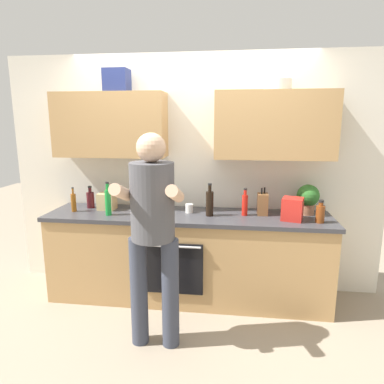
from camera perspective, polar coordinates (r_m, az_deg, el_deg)
ground_plane at (r=3.76m, az=-0.70°, el=-17.09°), size 12.00×12.00×0.00m
back_wall_unit at (r=3.58m, az=-0.17°, el=6.65°), size 4.00×0.38×2.50m
counter at (r=3.56m, az=-0.73°, el=-10.72°), size 2.84×0.67×0.90m
person_standing at (r=2.66m, az=-6.58°, el=-5.48°), size 0.49×0.45×1.73m
bottle_vinegar at (r=3.33m, az=20.68°, el=-3.34°), size 0.08×0.08×0.21m
bottle_syrup at (r=3.70m, az=-19.21°, el=-1.60°), size 0.05×0.05×0.25m
bottle_hotsauce at (r=3.39m, az=8.83°, el=-2.01°), size 0.06×0.06×0.27m
bottle_soda at (r=3.45m, az=-13.88°, el=-1.51°), size 0.06×0.06×0.33m
bottle_juice at (r=3.59m, az=-9.59°, el=-1.35°), size 0.06×0.06×0.25m
bottle_soy at (r=3.33m, az=2.97°, el=-1.81°), size 0.07×0.07×0.32m
bottle_wine at (r=3.81m, az=-16.64°, el=-1.16°), size 0.08×0.08×0.24m
cup_coffee at (r=3.46m, az=-0.47°, el=-2.76°), size 0.08×0.08×0.09m
mixing_bowl at (r=3.47m, az=-6.45°, el=-2.95°), size 0.28×0.28×0.07m
knife_block at (r=3.45m, az=11.73°, el=-1.98°), size 0.10×0.14×0.27m
potted_herb at (r=3.56m, az=18.84°, el=-0.91°), size 0.22×0.22×0.30m
grocery_bag_bread at (r=3.69m, az=-14.05°, el=-1.52°), size 0.17×0.16×0.17m
grocery_bag_crisps at (r=3.33m, az=16.46°, el=-2.75°), size 0.23×0.23×0.21m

